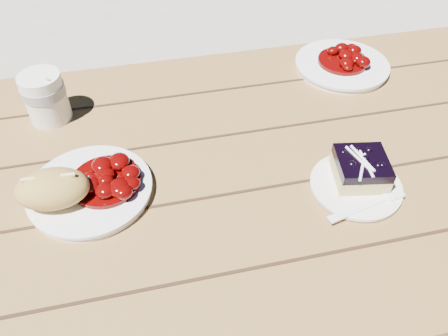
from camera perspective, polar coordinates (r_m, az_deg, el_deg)
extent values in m
plane|color=#A19B91|center=(1.48, -2.79, -20.95)|extent=(60.00, 60.00, 0.00)
cube|color=brown|center=(0.86, -4.45, -1.28)|extent=(2.00, 0.80, 0.05)
cube|color=brown|center=(1.65, 25.96, 2.68)|extent=(0.07, 0.07, 0.70)
cube|color=brown|center=(1.54, -7.89, 8.68)|extent=(1.80, 0.25, 0.04)
cube|color=brown|center=(1.89, 17.66, 5.93)|extent=(0.06, 0.06, 0.42)
cylinder|color=white|center=(0.83, -17.03, -2.85)|extent=(0.22, 0.22, 0.02)
ellipsoid|color=#B08C43|center=(0.80, -21.49, -2.54)|extent=(0.13, 0.09, 0.06)
cylinder|color=white|center=(0.84, 16.80, -2.30)|extent=(0.16, 0.16, 0.01)
cube|color=tan|center=(0.84, 17.27, -0.53)|extent=(0.10, 0.10, 0.03)
cube|color=black|center=(0.82, 17.63, 0.64)|extent=(0.10, 0.10, 0.02)
cylinder|color=white|center=(1.00, -22.28, 8.52)|extent=(0.09, 0.09, 0.11)
cylinder|color=white|center=(1.15, 15.11, 12.78)|extent=(0.22, 0.22, 0.02)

